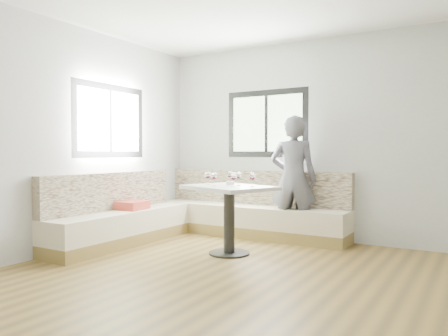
# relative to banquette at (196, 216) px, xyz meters

# --- Properties ---
(room) EXTENTS (5.01, 5.01, 2.81)m
(room) POSITION_rel_banquette_xyz_m (1.51, -1.55, 1.08)
(room) COLOR brown
(room) RESTS_ON ground
(banquette) EXTENTS (2.90, 2.80, 0.95)m
(banquette) POSITION_rel_banquette_xyz_m (0.00, 0.00, 0.00)
(banquette) COLOR olive
(banquette) RESTS_ON ground
(table) EXTENTS (1.21, 1.08, 0.82)m
(table) POSITION_rel_banquette_xyz_m (0.86, -0.54, 0.28)
(table) COLOR black
(table) RESTS_ON ground
(person) EXTENTS (0.71, 0.55, 1.72)m
(person) POSITION_rel_banquette_xyz_m (1.24, 0.56, 0.53)
(person) COLOR #57565F
(person) RESTS_ON ground
(olive_ramekin) EXTENTS (0.10, 0.10, 0.04)m
(olive_ramekin) POSITION_rel_banquette_xyz_m (0.79, -0.39, 0.51)
(olive_ramekin) COLOR white
(olive_ramekin) RESTS_ON table
(wine_glass_a) EXTENTS (0.08, 0.08, 0.17)m
(wine_glass_a) POSITION_rel_banquette_xyz_m (0.57, -0.56, 0.61)
(wine_glass_a) COLOR white
(wine_glass_a) RESTS_ON table
(wine_glass_b) EXTENTS (0.08, 0.08, 0.17)m
(wine_glass_b) POSITION_rel_banquette_xyz_m (0.74, -0.68, 0.61)
(wine_glass_b) COLOR white
(wine_glass_b) RESTS_ON table
(wine_glass_c) EXTENTS (0.08, 0.08, 0.17)m
(wine_glass_c) POSITION_rel_banquette_xyz_m (1.02, -0.70, 0.61)
(wine_glass_c) COLOR white
(wine_glass_c) RESTS_ON table
(wine_glass_d) EXTENTS (0.08, 0.08, 0.17)m
(wine_glass_d) POSITION_rel_banquette_xyz_m (0.93, -0.45, 0.61)
(wine_glass_d) COLOR white
(wine_glass_d) RESTS_ON table
(wine_glass_e) EXTENTS (0.08, 0.08, 0.17)m
(wine_glass_e) POSITION_rel_banquette_xyz_m (1.17, -0.54, 0.61)
(wine_glass_e) COLOR white
(wine_glass_e) RESTS_ON table
(wine_glass_f) EXTENTS (0.08, 0.08, 0.17)m
(wine_glass_f) POSITION_rel_banquette_xyz_m (0.75, -0.32, 0.61)
(wine_glass_f) COLOR white
(wine_glass_f) RESTS_ON table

